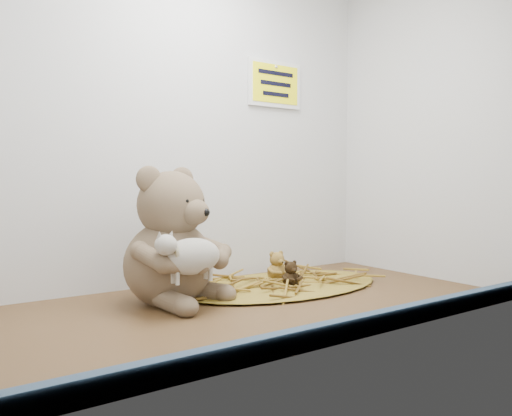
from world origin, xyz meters
TOP-DOWN VIEW (x-y plane):
  - alcove_shell at (0.00, 9.00)cm, footprint 120.40×60.20cm
  - front_rail at (0.00, -28.80)cm, footprint 119.28×2.20cm
  - straw_bed at (18.92, 10.73)cm, footprint 55.76×32.38cm
  - main_teddy at (-11.90, 11.81)cm, footprint 32.48×33.16cm
  - toy_lamb at (-11.90, 1.08)cm, footprint 16.04×9.79cm
  - mini_teddy_tan at (19.69, 14.60)cm, footprint 6.50×6.84cm
  - mini_teddy_brown at (18.16, 6.86)cm, footprint 5.95×6.19cm
  - wall_sign at (30.00, 29.40)cm, footprint 16.00×1.20cm

SIDE VIEW (x-z plane):
  - straw_bed at x=18.92cm, z-range 0.00..1.08cm
  - front_rail at x=0.00cm, z-range 0.00..3.60cm
  - mini_teddy_brown at x=18.16cm, z-range 1.08..7.51cm
  - mini_teddy_tan at x=19.69cm, z-range 1.08..8.88cm
  - toy_lamb at x=-11.90cm, z-range 6.40..16.77cm
  - main_teddy at x=-11.90cm, z-range 0.00..29.96cm
  - alcove_shell at x=0.00cm, z-range -0.20..90.20cm
  - wall_sign at x=30.00cm, z-range 49.50..60.50cm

